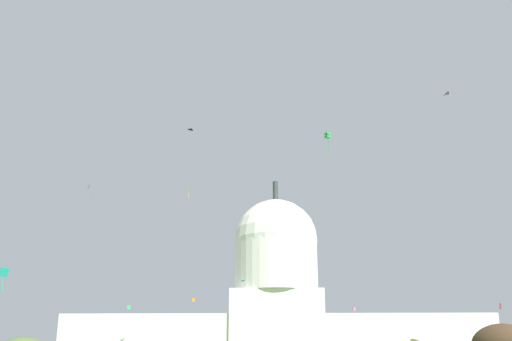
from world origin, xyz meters
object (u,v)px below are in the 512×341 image
Objects in this scene: kite_green_mid at (129,307)px; kite_black_high at (192,130)px; kite_blue_high at (89,188)px; kite_violet_high at (450,96)px; kite_magenta_mid at (302,230)px; capitol_building at (277,322)px; kite_turquoise_low at (4,274)px; kite_red_low at (500,306)px; kite_cyan_mid at (241,282)px; kite_pink_mid at (354,309)px; kite_yellow_high at (189,190)px; kite_green_high at (328,136)px.

kite_green_mid is 0.92× the size of kite_black_high.
kite_blue_high is 1.79× the size of kite_violet_high.
kite_blue_high is at bearing 115.68° from kite_magenta_mid.
kite_violet_high is at bearing -75.21° from capitol_building.
kite_turquoise_low reaches higher than kite_red_low.
kite_black_high reaches higher than kite_violet_high.
kite_cyan_mid is (21.48, 75.24, 10.29)m from kite_turquoise_low.
kite_black_high reaches higher than kite_pink_mid.
kite_pink_mid is 53.83m from kite_magenta_mid.
kite_black_high is (-17.59, -95.99, 29.21)m from capitol_building.
capitol_building is 89.82m from kite_blue_high.
kite_blue_high is 92.45m from kite_red_low.
kite_blue_high is 1.07× the size of kite_yellow_high.
kite_black_high is 1.50× the size of kite_pink_mid.
kite_red_low is 0.66× the size of kite_violet_high.
kite_turquoise_low is 0.76× the size of kite_green_high.
kite_violet_high is at bearing 83.55° from kite_pink_mid.
kite_yellow_high reaches higher than kite_violet_high.
kite_green_high is (-21.75, -2.24, -8.20)m from kite_violet_high.
kite_green_high reaches higher than kite_pink_mid.
capitol_building is at bearing 61.63° from kite_green_mid.
kite_cyan_mid is 41.10m from kite_blue_high.
kite_green_high reaches higher than kite_green_mid.
capitol_building is 50.04m from kite_pink_mid.
kite_blue_high reaches higher than kite_green_high.
kite_green_high reaches higher than kite_turquoise_low.
kite_pink_mid is at bearing 150.86° from kite_blue_high.
kite_pink_mid is 71.87m from kite_green_high.
kite_green_high is at bearing -76.29° from kite_black_high.
capitol_building is 97.18m from kite_magenta_mid.
kite_black_high is at bearing 87.40° from kite_blue_high.
capitol_building reaches higher than kite_magenta_mid.
kite_red_low is (27.29, -21.78, -16.63)m from kite_magenta_mid.
kite_blue_high is at bearing 110.77° from kite_red_low.
capitol_building reaches higher than kite_cyan_mid.
kite_pink_mid is at bearing 62.04° from kite_turquoise_low.
kite_green_high is (48.90, -77.24, 19.66)m from kite_green_mid.
capitol_building reaches higher than kite_red_low.
capitol_building is at bearing 6.02° from kite_violet_high.
kite_cyan_mid is 49.13m from kite_green_high.
kite_black_high is at bearing -48.18° from kite_green_mid.
kite_blue_high is 64.54m from kite_green_high.
kite_turquoise_low is at bearing 48.55° from kite_pink_mid.
kite_green_mid is at bearing 94.18° from kite_turquoise_low.
kite_cyan_mid is at bearing 132.57° from kite_blue_high.
capitol_building is 160.37× the size of kite_pink_mid.
kite_cyan_mid is 37.88m from kite_pink_mid.
kite_yellow_high reaches higher than kite_red_low.
kite_magenta_mid is at bearing -90.78° from kite_yellow_high.
kite_cyan_mid is at bearing 91.11° from kite_red_low.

